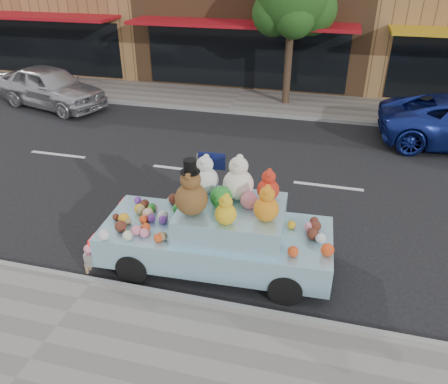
% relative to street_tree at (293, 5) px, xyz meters
% --- Properties ---
extents(ground, '(120.00, 120.00, 0.00)m').
position_rel_street_tree_xyz_m(ground, '(-2.03, -6.55, -3.69)').
color(ground, black).
rests_on(ground, ground).
extents(near_sidewalk, '(60.00, 3.00, 0.12)m').
position_rel_street_tree_xyz_m(near_sidewalk, '(-2.03, -13.05, -3.63)').
color(near_sidewalk, gray).
rests_on(near_sidewalk, ground).
extents(far_sidewalk, '(60.00, 3.00, 0.12)m').
position_rel_street_tree_xyz_m(far_sidewalk, '(-2.03, -0.05, -3.63)').
color(far_sidewalk, gray).
rests_on(far_sidewalk, ground).
extents(near_kerb, '(60.00, 0.12, 0.13)m').
position_rel_street_tree_xyz_m(near_kerb, '(-2.03, -11.55, -3.63)').
color(near_kerb, gray).
rests_on(near_kerb, ground).
extents(far_kerb, '(60.00, 0.12, 0.13)m').
position_rel_street_tree_xyz_m(far_kerb, '(-2.03, -1.55, -3.63)').
color(far_kerb, gray).
rests_on(far_kerb, ground).
extents(street_tree, '(3.00, 2.70, 5.22)m').
position_rel_street_tree_xyz_m(street_tree, '(0.00, 0.00, 0.00)').
color(street_tree, '#38281C').
rests_on(street_tree, ground).
extents(car_silver, '(4.93, 3.07, 1.57)m').
position_rel_street_tree_xyz_m(car_silver, '(-8.81, -2.50, -2.91)').
color(car_silver, '#BBBBC0').
rests_on(car_silver, ground).
extents(art_car, '(4.56, 1.97, 2.39)m').
position_rel_street_tree_xyz_m(art_car, '(0.02, -10.40, -2.88)').
color(art_car, black).
rests_on(art_car, ground).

